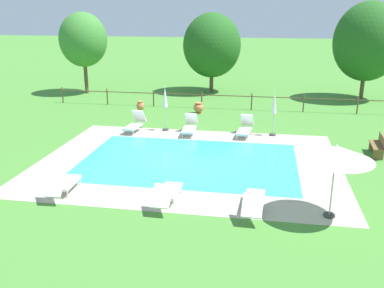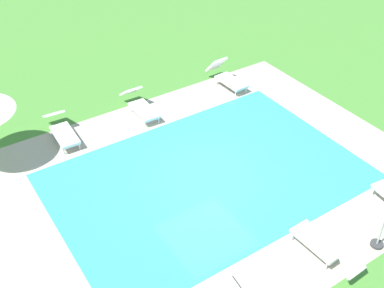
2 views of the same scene
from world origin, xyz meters
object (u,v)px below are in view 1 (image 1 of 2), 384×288
object	(u,v)px
sun_lounger_south_near_corner	(135,124)
patio_umbrella_closed_row_mid_west	(274,106)
terracotta_urn_by_tree	(199,107)
patio_umbrella_closed_row_west	(165,101)
sun_lounger_north_end	(245,128)
tree_far_west	(368,42)
wooden_bench_lawn_side	(378,145)
tree_west_mid	(212,45)
sun_lounger_north_mid	(63,183)
terracotta_urn_near_fence	(140,106)
sun_lounger_north_far	(190,127)
sun_lounger_south_mid	(168,192)
sun_lounger_north_near_steps	(254,201)
patio_umbrella_open_foreground	(336,153)
tree_centre	(83,40)

from	to	relation	value
sun_lounger_south_near_corner	patio_umbrella_closed_row_mid_west	distance (m)	7.10
sun_lounger_south_near_corner	terracotta_urn_by_tree	bearing A→B (deg)	59.57
patio_umbrella_closed_row_west	patio_umbrella_closed_row_mid_west	distance (m)	5.47
sun_lounger_north_end	tree_far_west	xyz separation A→B (m)	(7.51, 10.43, 3.53)
wooden_bench_lawn_side	patio_umbrella_closed_row_mid_west	bearing A→B (deg)	152.90
tree_west_mid	sun_lounger_north_mid	bearing A→B (deg)	-97.47
patio_umbrella_closed_row_mid_west	terracotta_urn_near_fence	size ratio (longest dim) A/B	3.41
sun_lounger_north_far	sun_lounger_north_mid	bearing A→B (deg)	-110.47
sun_lounger_north_mid	sun_lounger_south_near_corner	world-z (taller)	sun_lounger_south_near_corner
sun_lounger_north_far	sun_lounger_south_mid	xyz separation A→B (m)	(0.70, -7.99, -0.02)
patio_umbrella_closed_row_mid_west	tree_far_west	world-z (taller)	tree_far_west
patio_umbrella_closed_row_mid_west	terracotta_urn_near_fence	world-z (taller)	patio_umbrella_closed_row_mid_west
sun_lounger_north_near_steps	tree_far_west	size ratio (longest dim) A/B	0.31
patio_umbrella_open_foreground	tree_west_mid	world-z (taller)	tree_west_mid
tree_centre	patio_umbrella_open_foreground	bearing A→B (deg)	-48.94
sun_lounger_north_end	sun_lounger_north_far	bearing A→B (deg)	-177.02
terracotta_urn_by_tree	patio_umbrella_closed_row_mid_west	bearing A→B (deg)	-42.53
patio_umbrella_closed_row_mid_west	terracotta_urn_near_fence	xyz separation A→B (m)	(-7.94, 3.77, -1.13)
terracotta_urn_by_tree	wooden_bench_lawn_side	bearing A→B (deg)	-35.50
sun_lounger_south_near_corner	patio_umbrella_open_foreground	size ratio (longest dim) A/B	0.81
sun_lounger_south_near_corner	tree_far_west	world-z (taller)	tree_far_west
terracotta_urn_near_fence	tree_far_west	size ratio (longest dim) A/B	0.10
patio_umbrella_closed_row_west	tree_far_west	world-z (taller)	tree_far_west
sun_lounger_north_far	patio_umbrella_closed_row_west	bearing A→B (deg)	161.16
patio_umbrella_open_foreground	patio_umbrella_closed_row_mid_west	bearing A→B (deg)	100.85
sun_lounger_south_near_corner	patio_umbrella_closed_row_west	xyz separation A→B (m)	(1.52, 0.44, 1.18)
sun_lounger_north_near_steps	tree_far_west	world-z (taller)	tree_far_west
sun_lounger_north_far	sun_lounger_south_near_corner	size ratio (longest dim) A/B	1.01
sun_lounger_north_near_steps	tree_far_west	distance (m)	20.19
sun_lounger_south_near_corner	sun_lounger_south_mid	distance (m)	8.77
sun_lounger_north_end	terracotta_urn_near_fence	bearing A→B (deg)	148.09
patio_umbrella_open_foreground	patio_umbrella_closed_row_west	size ratio (longest dim) A/B	0.99
sun_lounger_north_near_steps	sun_lounger_north_far	bearing A→B (deg)	113.20
wooden_bench_lawn_side	terracotta_urn_near_fence	world-z (taller)	wooden_bench_lawn_side
sun_lounger_north_end	terracotta_urn_by_tree	size ratio (longest dim) A/B	2.82
patio_umbrella_closed_row_west	terracotta_urn_near_fence	size ratio (longest dim) A/B	3.46
sun_lounger_north_end	wooden_bench_lawn_side	distance (m)	6.11
tree_west_mid	sun_lounger_south_near_corner	bearing A→B (deg)	-102.15
sun_lounger_north_near_steps	tree_centre	xyz separation A→B (m)	(-12.99, 17.57, 3.53)
sun_lounger_north_near_steps	patio_umbrella_closed_row_west	distance (m)	9.91
patio_umbrella_closed_row_mid_west	sun_lounger_north_far	bearing A→B (deg)	-173.56
tree_west_mid	patio_umbrella_closed_row_mid_west	bearing A→B (deg)	-67.88
patio_umbrella_open_foreground	terracotta_urn_near_fence	distance (m)	15.68
wooden_bench_lawn_side	terracotta_urn_by_tree	size ratio (longest dim) A/B	2.30
sun_lounger_north_far	patio_umbrella_closed_row_mid_west	xyz separation A→B (m)	(4.12, 0.46, 1.10)
sun_lounger_north_far	patio_umbrella_open_foreground	xyz separation A→B (m)	(5.75, -8.06, 1.64)
sun_lounger_north_far	tree_centre	xyz separation A→B (m)	(-9.52, 9.47, 3.50)
patio_umbrella_closed_row_mid_west	tree_far_west	size ratio (longest dim) A/B	0.35
sun_lounger_north_mid	terracotta_urn_near_fence	bearing A→B (deg)	94.11
sun_lounger_north_far	terracotta_urn_near_fence	bearing A→B (deg)	132.04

